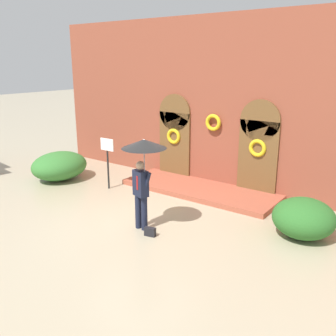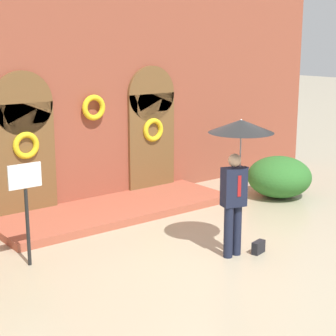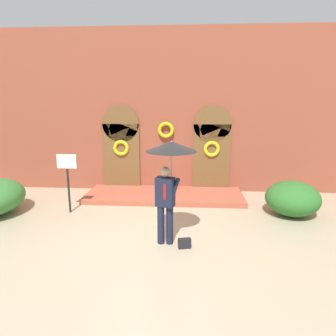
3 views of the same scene
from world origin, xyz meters
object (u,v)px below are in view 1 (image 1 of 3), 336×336
Objects in this scene: person_with_umbrella at (143,157)px; shrub_right at (304,218)px; shrub_left at (59,166)px; handbag at (150,232)px; sign_post at (107,155)px.

person_with_umbrella reaches higher than shrub_right.
shrub_right is at bearing 3.48° from shrub_left.
handbag is 3.76m from shrub_right.
handbag is 0.13× the size of shrub_left.
person_with_umbrella reaches higher than shrub_left.
sign_post is at bearing 136.71° from handbag.
shrub_right is (3.03, 2.20, 0.37)m from handbag.
shrub_right reaches higher than handbag.
handbag is at bearing -30.14° from person_with_umbrella.
handbag is 0.19× the size of shrub_right.
handbag is 0.16× the size of sign_post.
person_with_umbrella is 1.14× the size of shrub_left.
shrub_left is (-5.21, 1.47, -1.41)m from person_with_umbrella.
person_with_umbrella is at bearing -15.79° from shrub_left.
person_with_umbrella reaches higher than handbag.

